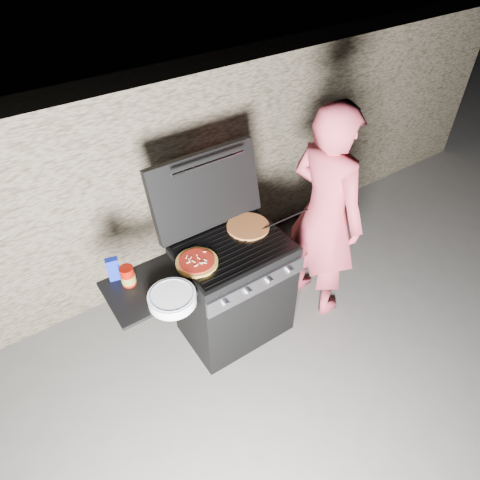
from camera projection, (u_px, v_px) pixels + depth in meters
ground at (235, 327)px, 3.59m from camera, size 50.00×50.00×0.00m
stone_wall at (166, 180)px, 3.65m from camera, size 8.00×0.35×1.80m
gas_grill at (207, 305)px, 3.18m from camera, size 1.34×0.79×0.91m
pizza_topped at (197, 262)px, 2.86m from camera, size 0.37×0.37×0.03m
pizza_plain at (248, 226)px, 3.15m from camera, size 0.39×0.39×0.02m
sauce_jar at (128, 276)px, 2.69m from camera, size 0.11×0.11×0.14m
blue_carton at (114, 269)px, 2.72m from camera, size 0.09×0.06×0.17m
plate_stack at (172, 298)px, 2.60m from camera, size 0.36×0.36×0.07m
person at (325, 215)px, 3.26m from camera, size 0.50×0.71×1.83m
tongs at (285, 220)px, 3.15m from camera, size 0.38×0.08×0.08m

